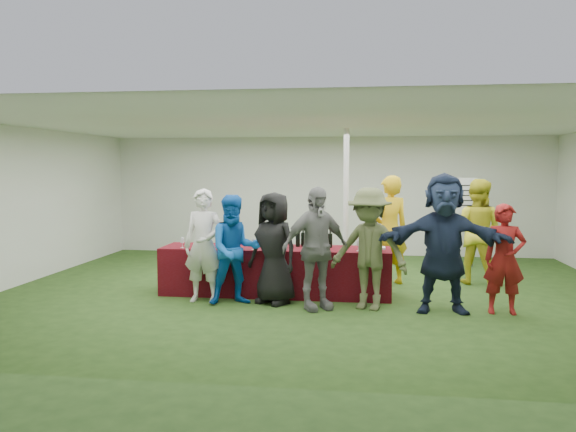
# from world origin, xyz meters

# --- Properties ---
(ground) EXTENTS (60.00, 60.00, 0.00)m
(ground) POSITION_xyz_m (0.00, 0.00, 0.00)
(ground) COLOR #284719
(ground) RESTS_ON ground
(tent) EXTENTS (10.00, 10.00, 10.00)m
(tent) POSITION_xyz_m (0.50, 1.20, 1.35)
(tent) COLOR white
(tent) RESTS_ON ground
(serving_table) EXTENTS (3.60, 0.80, 0.75)m
(serving_table) POSITION_xyz_m (-0.56, -0.25, 0.38)
(serving_table) COLOR #530F1B
(serving_table) RESTS_ON ground
(wine_bottles) EXTENTS (0.59, 0.15, 0.32)m
(wine_bottles) POSITION_xyz_m (0.02, -0.10, 0.87)
(wine_bottles) COLOR black
(wine_bottles) RESTS_ON serving_table
(wine_glasses) EXTENTS (2.81, 0.13, 0.16)m
(wine_glasses) POSITION_xyz_m (-1.01, -0.49, 0.86)
(wine_glasses) COLOR silver
(wine_glasses) RESTS_ON serving_table
(water_bottle) EXTENTS (0.07, 0.07, 0.23)m
(water_bottle) POSITION_xyz_m (-0.57, -0.17, 0.85)
(water_bottle) COLOR silver
(water_bottle) RESTS_ON serving_table
(bar_towel) EXTENTS (0.25, 0.18, 0.03)m
(bar_towel) POSITION_xyz_m (1.03, -0.20, 0.77)
(bar_towel) COLOR white
(bar_towel) RESTS_ON serving_table
(dump_bucket) EXTENTS (0.25, 0.25, 0.18)m
(dump_bucket) POSITION_xyz_m (0.97, -0.47, 0.84)
(dump_bucket) COLOR slate
(dump_bucket) RESTS_ON serving_table
(wine_list_sign) EXTENTS (0.50, 0.03, 1.80)m
(wine_list_sign) POSITION_xyz_m (2.81, 2.66, 1.32)
(wine_list_sign) COLOR slate
(wine_list_sign) RESTS_ON ground
(staff_pourer) EXTENTS (0.80, 0.66, 1.87)m
(staff_pourer) POSITION_xyz_m (1.25, 0.78, 0.94)
(staff_pourer) COLOR gold
(staff_pourer) RESTS_ON ground
(staff_back) EXTENTS (1.09, 0.99, 1.81)m
(staff_back) POSITION_xyz_m (2.74, 1.02, 0.91)
(staff_back) COLOR gold
(staff_back) RESTS_ON ground
(customer_0) EXTENTS (0.66, 0.47, 1.70)m
(customer_0) POSITION_xyz_m (-1.54, -0.88, 0.85)
(customer_0) COLOR silver
(customer_0) RESTS_ON ground
(customer_1) EXTENTS (0.96, 0.86, 1.61)m
(customer_1) POSITION_xyz_m (-1.05, -0.96, 0.81)
(customer_1) COLOR #1156B5
(customer_1) RESTS_ON ground
(customer_2) EXTENTS (0.96, 0.84, 1.65)m
(customer_2) POSITION_xyz_m (-0.49, -0.83, 0.82)
(customer_2) COLOR black
(customer_2) RESTS_ON ground
(customer_3) EXTENTS (1.09, 0.91, 1.74)m
(customer_3) POSITION_xyz_m (0.15, -1.10, 0.87)
(customer_3) COLOR slate
(customer_3) RESTS_ON ground
(customer_4) EXTENTS (1.27, 0.97, 1.73)m
(customer_4) POSITION_xyz_m (0.90, -0.99, 0.86)
(customer_4) COLOR #4F5732
(customer_4) RESTS_ON ground
(customer_5) EXTENTS (1.80, 0.58, 1.94)m
(customer_5) POSITION_xyz_m (1.92, -1.01, 0.97)
(customer_5) COLOR #18233A
(customer_5) RESTS_ON ground
(customer_6) EXTENTS (0.56, 0.37, 1.52)m
(customer_6) POSITION_xyz_m (2.74, -0.99, 0.76)
(customer_6) COLOR maroon
(customer_6) RESTS_ON ground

